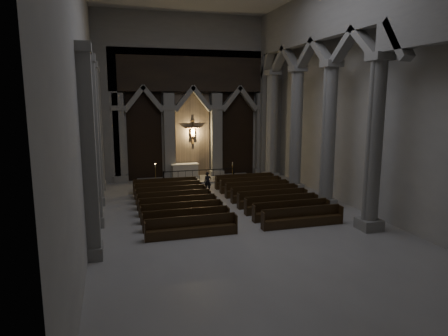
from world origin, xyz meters
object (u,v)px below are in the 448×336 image
Objects in this scene: candle_stand_right at (232,176)px; pews at (224,202)px; candle_stand_left at (156,179)px; worshipper at (208,182)px; altar at (185,171)px; altar_rail at (199,174)px.

candle_stand_right is 6.90m from pews.
candle_stand_left is 4.25m from worshipper.
worshipper is at bearing 90.37° from pews.
candle_stand_right reaches higher than worshipper.
pews is at bearing -86.89° from worshipper.
worshipper reaches higher than pews.
altar is 0.22× the size of pews.
altar_rail is at bearing 92.21° from worshipper.
worshipper is (-0.02, 3.76, 0.35)m from pews.
candle_stand_left is at bearing 114.66° from pews.
altar_rail is (0.75, -1.73, 0.01)m from altar.
worshipper is at bearing -43.97° from candle_stand_left.
altar is 2.73m from candle_stand_left.
worshipper reaches higher than altar_rail.
pews is (0.00, -6.38, -0.38)m from altar_rail.
altar is at bearing 102.17° from worshipper.
worshipper is (-2.50, -2.68, 0.27)m from candle_stand_right.
candle_stand_left is 1.19× the size of worshipper.
altar is 1.57× the size of worshipper.
altar_rail is at bearing -178.54° from candle_stand_right.
candle_stand_left is at bearing 138.76° from worshipper.
pews is at bearing -90.00° from altar_rail.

